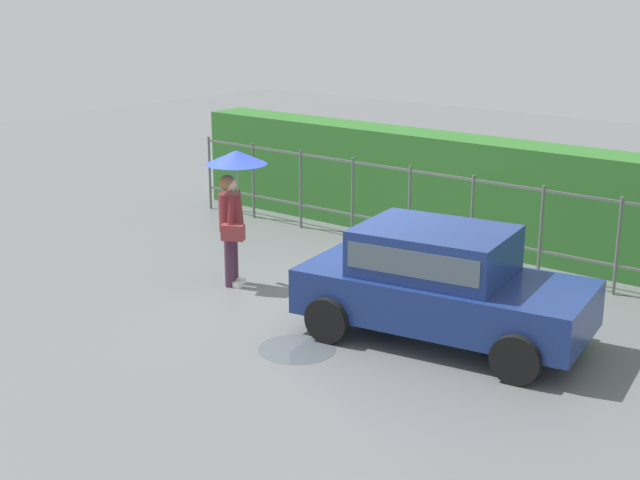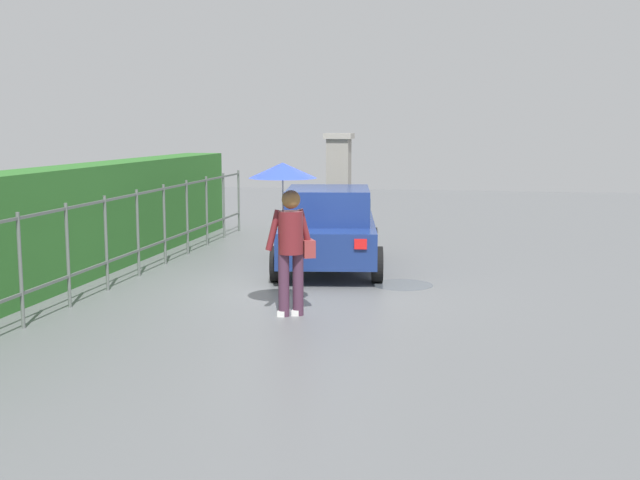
# 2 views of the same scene
# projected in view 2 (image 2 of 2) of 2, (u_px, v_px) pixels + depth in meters

# --- Properties ---
(ground_plane) EXTENTS (40.00, 40.00, 0.00)m
(ground_plane) POSITION_uv_depth(u_px,v_px,m) (296.00, 285.00, 13.04)
(ground_plane) COLOR slate
(car) EXTENTS (3.92, 2.31, 1.48)m
(car) POSITION_uv_depth(u_px,v_px,m) (328.00, 225.00, 14.35)
(car) COLOR navy
(car) RESTS_ON ground
(pedestrian) EXTENTS (0.92, 0.92, 2.09)m
(pedestrian) POSITION_uv_depth(u_px,v_px,m) (287.00, 205.00, 10.75)
(pedestrian) COLOR #47283D
(pedestrian) RESTS_ON ground
(gate_pillar) EXTENTS (0.60, 0.60, 2.42)m
(gate_pillar) POSITION_uv_depth(u_px,v_px,m) (339.00, 188.00, 17.37)
(gate_pillar) COLOR gray
(gate_pillar) RESTS_ON ground
(fence_section) EXTENTS (12.24, 0.05, 1.50)m
(fence_section) POSITION_uv_depth(u_px,v_px,m) (138.00, 229.00, 13.67)
(fence_section) COLOR #59605B
(fence_section) RESTS_ON ground
(hedge_row) EXTENTS (13.19, 0.90, 1.90)m
(hedge_row) POSITION_uv_depth(u_px,v_px,m) (81.00, 220.00, 13.85)
(hedge_row) COLOR #2D6B28
(hedge_row) RESTS_ON ground
(puddle_near) EXTENTS (1.00, 1.00, 0.00)m
(puddle_near) POSITION_uv_depth(u_px,v_px,m) (402.00, 285.00, 13.03)
(puddle_near) COLOR #4C545B
(puddle_near) RESTS_ON ground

